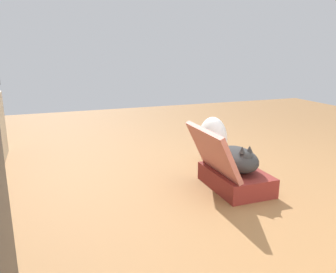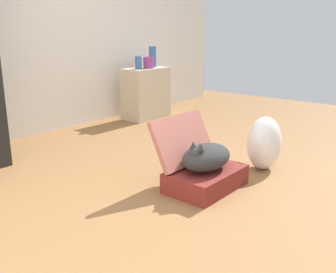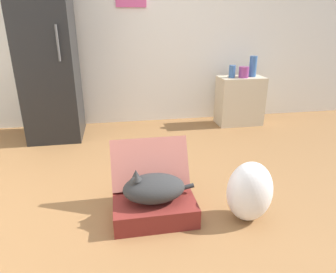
% 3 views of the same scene
% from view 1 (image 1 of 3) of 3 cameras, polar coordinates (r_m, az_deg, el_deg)
% --- Properties ---
extents(ground_plane, '(7.68, 7.68, 0.00)m').
position_cam_1_polar(ground_plane, '(2.68, 10.74, -8.61)').
color(ground_plane, olive).
rests_on(ground_plane, ground).
extents(suitcase_base, '(0.56, 0.37, 0.14)m').
position_cam_1_polar(suitcase_base, '(2.68, 11.22, -6.99)').
color(suitcase_base, maroon).
rests_on(suitcase_base, ground).
extents(suitcase_lid, '(0.56, 0.20, 0.35)m').
position_cam_1_polar(suitcase_lid, '(2.50, 7.45, -2.41)').
color(suitcase_lid, '#B26356').
rests_on(suitcase_lid, suitcase_base).
extents(cat, '(0.50, 0.28, 0.22)m').
position_cam_1_polar(cat, '(2.62, 11.46, -3.70)').
color(cat, '#2D2D2D').
rests_on(cat, suitcase_base).
extents(plastic_bag_white, '(0.31, 0.26, 0.43)m').
position_cam_1_polar(plastic_bag_white, '(3.22, 7.46, -0.52)').
color(plastic_bag_white, white).
rests_on(plastic_bag_white, ground).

